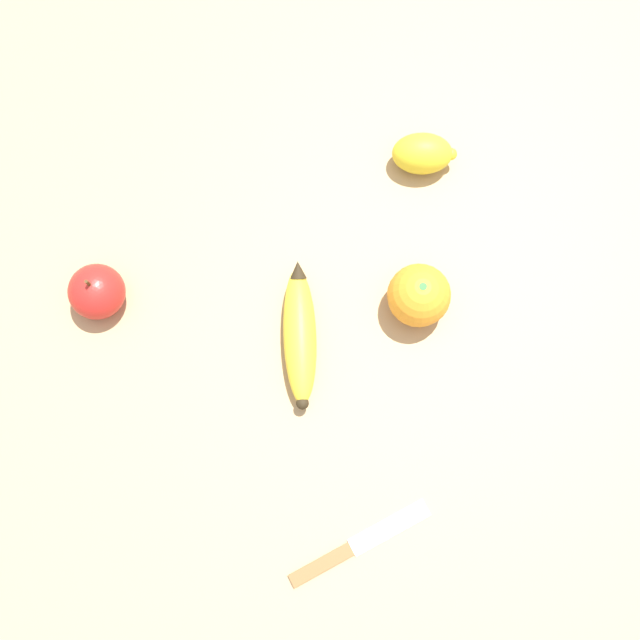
{
  "coord_description": "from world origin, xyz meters",
  "views": [
    {
      "loc": [
        -0.13,
        0.13,
        0.92
      ],
      "look_at": [
        0.06,
        0.01,
        0.03
      ],
      "focal_mm": 42.0,
      "sensor_mm": 36.0,
      "label": 1
    }
  ],
  "objects_px": {
    "banana": "(300,334)",
    "lemon": "(423,154)",
    "orange": "(419,295)",
    "apple": "(97,292)",
    "paring_knife": "(355,547)"
  },
  "relations": [
    {
      "from": "banana",
      "to": "lemon",
      "type": "bearing_deg",
      "value": -36.15
    },
    {
      "from": "orange",
      "to": "lemon",
      "type": "xyz_separation_m",
      "value": [
        0.16,
        -0.11,
        -0.01
      ]
    },
    {
      "from": "apple",
      "to": "paring_knife",
      "type": "height_order",
      "value": "apple"
    },
    {
      "from": "orange",
      "to": "lemon",
      "type": "relative_size",
      "value": 0.82
    },
    {
      "from": "apple",
      "to": "lemon",
      "type": "distance_m",
      "value": 0.45
    },
    {
      "from": "banana",
      "to": "orange",
      "type": "relative_size",
      "value": 2.22
    },
    {
      "from": "orange",
      "to": "paring_knife",
      "type": "xyz_separation_m",
      "value": [
        -0.21,
        0.23,
        -0.04
      ]
    },
    {
      "from": "apple",
      "to": "paring_knife",
      "type": "relative_size",
      "value": 0.41
    },
    {
      "from": "orange",
      "to": "apple",
      "type": "xyz_separation_m",
      "value": [
        0.22,
        0.34,
        -0.01
      ]
    },
    {
      "from": "apple",
      "to": "paring_knife",
      "type": "xyz_separation_m",
      "value": [
        -0.43,
        -0.11,
        -0.03
      ]
    },
    {
      "from": "banana",
      "to": "orange",
      "type": "xyz_separation_m",
      "value": [
        -0.04,
        -0.15,
        0.02
      ]
    },
    {
      "from": "orange",
      "to": "lemon",
      "type": "bearing_deg",
      "value": -35.56
    },
    {
      "from": "banana",
      "to": "lemon",
      "type": "distance_m",
      "value": 0.29
    },
    {
      "from": "apple",
      "to": "paring_knife",
      "type": "bearing_deg",
      "value": -165.66
    },
    {
      "from": "lemon",
      "to": "paring_knife",
      "type": "bearing_deg",
      "value": 137.45
    }
  ]
}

